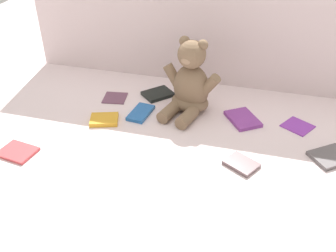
# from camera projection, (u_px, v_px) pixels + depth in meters

# --- Properties ---
(ground_plane) EXTENTS (3.20, 3.20, 0.00)m
(ground_plane) POSITION_uv_depth(u_px,v_px,m) (174.00, 134.00, 1.35)
(ground_plane) COLOR silver
(backdrop_drape) EXTENTS (1.51, 0.03, 0.57)m
(backdrop_drape) POSITION_uv_depth(u_px,v_px,m) (201.00, 17.00, 1.54)
(backdrop_drape) COLOR silver
(backdrop_drape) RESTS_ON ground_plane
(teddy_bear) EXTENTS (0.24, 0.24, 0.29)m
(teddy_bear) POSITION_uv_depth(u_px,v_px,m) (190.00, 85.00, 1.43)
(teddy_bear) COLOR #7A6047
(teddy_bear) RESTS_ON ground_plane
(book_case_0) EXTENTS (0.15, 0.15, 0.01)m
(book_case_0) POSITION_uv_depth(u_px,v_px,m) (158.00, 94.00, 1.58)
(book_case_0) COLOR black
(book_case_0) RESTS_ON ground_plane
(book_case_1) EXTENTS (0.12, 0.12, 0.01)m
(book_case_1) POSITION_uv_depth(u_px,v_px,m) (241.00, 164.00, 1.20)
(book_case_1) COLOR #644F51
(book_case_1) RESTS_ON ground_plane
(book_case_2) EXTENTS (0.15, 0.16, 0.01)m
(book_case_2) POSITION_uv_depth(u_px,v_px,m) (243.00, 119.00, 1.42)
(book_case_2) COLOR #7F368B
(book_case_2) RESTS_ON ground_plane
(book_case_3) EXTENTS (0.16, 0.15, 0.01)m
(book_case_3) POSITION_uv_depth(u_px,v_px,m) (331.00, 157.00, 1.23)
(book_case_3) COLOR #575152
(book_case_3) RESTS_ON ground_plane
(book_case_4) EXTENTS (0.12, 0.11, 0.02)m
(book_case_4) POSITION_uv_depth(u_px,v_px,m) (104.00, 120.00, 1.41)
(book_case_4) COLOR gold
(book_case_4) RESTS_ON ground_plane
(book_case_5) EXTENTS (0.11, 0.11, 0.01)m
(book_case_5) POSITION_uv_depth(u_px,v_px,m) (115.00, 97.00, 1.56)
(book_case_5) COLOR #643D52
(book_case_5) RESTS_ON ground_plane
(book_case_6) EXTENTS (0.13, 0.13, 0.01)m
(book_case_6) POSITION_uv_depth(u_px,v_px,m) (298.00, 126.00, 1.38)
(book_case_6) COLOR purple
(book_case_6) RESTS_ON ground_plane
(book_case_7) EXTENTS (0.08, 0.13, 0.01)m
(book_case_7) POSITION_uv_depth(u_px,v_px,m) (141.00, 113.00, 1.45)
(book_case_7) COLOR #215DA4
(book_case_7) RESTS_ON ground_plane
(book_case_8) EXTENTS (0.13, 0.11, 0.01)m
(book_case_8) POSITION_uv_depth(u_px,v_px,m) (18.00, 152.00, 1.25)
(book_case_8) COLOR #C54145
(book_case_8) RESTS_ON ground_plane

